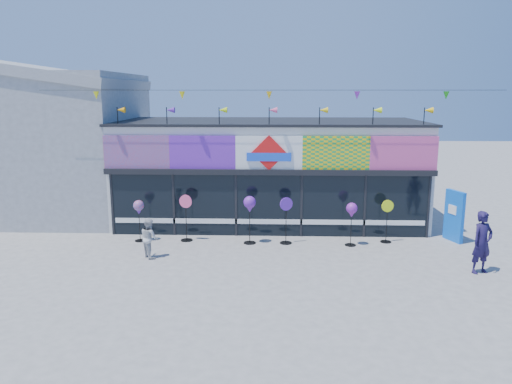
{
  "coord_description": "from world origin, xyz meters",
  "views": [
    {
      "loc": [
        0.16,
        -14.4,
        5.26
      ],
      "look_at": [
        -0.41,
        2.0,
        1.94
      ],
      "focal_mm": 35.0,
      "sensor_mm": 36.0,
      "label": 1
    }
  ],
  "objects_px": {
    "spinner_5": "(387,220)",
    "adult_man": "(482,242)",
    "spinner_0": "(139,209)",
    "spinner_4": "(352,211)",
    "blue_sign": "(454,216)",
    "spinner_1": "(186,217)",
    "spinner_2": "(250,206)",
    "spinner_3": "(286,219)",
    "child": "(149,238)"
  },
  "relations": [
    {
      "from": "spinner_1",
      "to": "adult_man",
      "type": "relative_size",
      "value": 0.9
    },
    {
      "from": "spinner_2",
      "to": "spinner_3",
      "type": "xyz_separation_m",
      "value": [
        1.27,
        0.04,
        -0.49
      ]
    },
    {
      "from": "spinner_1",
      "to": "spinner_4",
      "type": "relative_size",
      "value": 1.1
    },
    {
      "from": "spinner_2",
      "to": "spinner_4",
      "type": "distance_m",
      "value": 3.52
    },
    {
      "from": "spinner_2",
      "to": "spinner_1",
      "type": "bearing_deg",
      "value": 174.01
    },
    {
      "from": "blue_sign",
      "to": "spinner_4",
      "type": "distance_m",
      "value": 3.81
    },
    {
      "from": "spinner_0",
      "to": "spinner_4",
      "type": "relative_size",
      "value": 0.98
    },
    {
      "from": "spinner_0",
      "to": "spinner_2",
      "type": "bearing_deg",
      "value": -1.89
    },
    {
      "from": "spinner_2",
      "to": "adult_man",
      "type": "bearing_deg",
      "value": -21.01
    },
    {
      "from": "spinner_4",
      "to": "child",
      "type": "bearing_deg",
      "value": -167.47
    },
    {
      "from": "spinner_4",
      "to": "child",
      "type": "xyz_separation_m",
      "value": [
        -6.66,
        -1.48,
        -0.57
      ]
    },
    {
      "from": "spinner_4",
      "to": "adult_man",
      "type": "xyz_separation_m",
      "value": [
        3.42,
        -2.53,
        -0.29
      ]
    },
    {
      "from": "spinner_0",
      "to": "spinner_1",
      "type": "xyz_separation_m",
      "value": [
        1.65,
        0.11,
        -0.31
      ]
    },
    {
      "from": "spinner_0",
      "to": "spinner_3",
      "type": "bearing_deg",
      "value": -1.03
    },
    {
      "from": "adult_man",
      "to": "blue_sign",
      "type": "bearing_deg",
      "value": 61.87
    },
    {
      "from": "blue_sign",
      "to": "spinner_5",
      "type": "bearing_deg",
      "value": 166.38
    },
    {
      "from": "spinner_0",
      "to": "child",
      "type": "distance_m",
      "value": 1.99
    },
    {
      "from": "blue_sign",
      "to": "spinner_4",
      "type": "bearing_deg",
      "value": 170.75
    },
    {
      "from": "spinner_3",
      "to": "spinner_4",
      "type": "xyz_separation_m",
      "value": [
        2.24,
        -0.16,
        0.34
      ]
    },
    {
      "from": "spinner_2",
      "to": "child",
      "type": "height_order",
      "value": "spinner_2"
    },
    {
      "from": "spinner_4",
      "to": "spinner_3",
      "type": "bearing_deg",
      "value": 175.8
    },
    {
      "from": "blue_sign",
      "to": "spinner_1",
      "type": "height_order",
      "value": "blue_sign"
    },
    {
      "from": "blue_sign",
      "to": "adult_man",
      "type": "bearing_deg",
      "value": -115.26
    },
    {
      "from": "spinner_3",
      "to": "spinner_5",
      "type": "xyz_separation_m",
      "value": [
        3.56,
        0.26,
        -0.06
      ]
    },
    {
      "from": "child",
      "to": "spinner_3",
      "type": "bearing_deg",
      "value": -107.89
    },
    {
      "from": "spinner_1",
      "to": "spinner_4",
      "type": "distance_m",
      "value": 5.82
    },
    {
      "from": "blue_sign",
      "to": "spinner_2",
      "type": "relative_size",
      "value": 1.08
    },
    {
      "from": "spinner_1",
      "to": "spinner_3",
      "type": "xyz_separation_m",
      "value": [
        3.55,
        -0.2,
        -0.01
      ]
    },
    {
      "from": "blue_sign",
      "to": "child",
      "type": "xyz_separation_m",
      "value": [
        -10.4,
        -2.17,
        -0.28
      ]
    },
    {
      "from": "adult_man",
      "to": "spinner_3",
      "type": "bearing_deg",
      "value": 132.0
    },
    {
      "from": "spinner_4",
      "to": "spinner_1",
      "type": "bearing_deg",
      "value": 176.37
    },
    {
      "from": "spinner_2",
      "to": "child",
      "type": "distance_m",
      "value": 3.61
    },
    {
      "from": "spinner_1",
      "to": "spinner_5",
      "type": "xyz_separation_m",
      "value": [
        7.11,
        0.06,
        -0.08
      ]
    },
    {
      "from": "spinner_4",
      "to": "adult_man",
      "type": "distance_m",
      "value": 4.26
    },
    {
      "from": "blue_sign",
      "to": "spinner_0",
      "type": "distance_m",
      "value": 11.19
    },
    {
      "from": "blue_sign",
      "to": "spinner_2",
      "type": "height_order",
      "value": "blue_sign"
    },
    {
      "from": "spinner_3",
      "to": "adult_man",
      "type": "distance_m",
      "value": 6.27
    },
    {
      "from": "spinner_3",
      "to": "child",
      "type": "bearing_deg",
      "value": -159.59
    },
    {
      "from": "spinner_4",
      "to": "adult_man",
      "type": "relative_size",
      "value": 0.82
    },
    {
      "from": "spinner_1",
      "to": "spinner_4",
      "type": "bearing_deg",
      "value": -3.63
    },
    {
      "from": "spinner_5",
      "to": "spinner_3",
      "type": "bearing_deg",
      "value": -175.74
    },
    {
      "from": "spinner_1",
      "to": "child",
      "type": "height_order",
      "value": "spinner_1"
    },
    {
      "from": "spinner_5",
      "to": "adult_man",
      "type": "relative_size",
      "value": 0.82
    },
    {
      "from": "spinner_2",
      "to": "adult_man",
      "type": "xyz_separation_m",
      "value": [
        6.93,
        -2.66,
        -0.43
      ]
    },
    {
      "from": "spinner_1",
      "to": "spinner_5",
      "type": "bearing_deg",
      "value": 0.5
    },
    {
      "from": "spinner_0",
      "to": "spinner_1",
      "type": "height_order",
      "value": "spinner_1"
    },
    {
      "from": "spinner_5",
      "to": "adult_man",
      "type": "xyz_separation_m",
      "value": [
        2.1,
        -2.96,
        0.12
      ]
    },
    {
      "from": "spinner_3",
      "to": "adult_man",
      "type": "xyz_separation_m",
      "value": [
        5.66,
        -2.7,
        0.06
      ]
    },
    {
      "from": "spinner_5",
      "to": "child",
      "type": "height_order",
      "value": "spinner_5"
    },
    {
      "from": "blue_sign",
      "to": "spinner_3",
      "type": "xyz_separation_m",
      "value": [
        -5.98,
        -0.52,
        -0.05
      ]
    }
  ]
}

